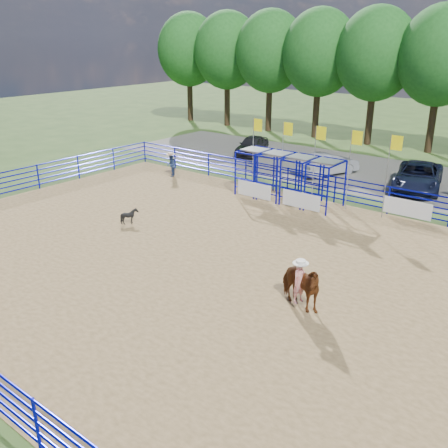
{
  "coord_description": "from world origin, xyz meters",
  "views": [
    {
      "loc": [
        11.44,
        -14.14,
        8.67
      ],
      "look_at": [
        -0.57,
        1.0,
        1.3
      ],
      "focal_mm": 40.0,
      "sensor_mm": 36.0,
      "label": 1
    }
  ],
  "objects_px": {
    "car_a": "(252,145)",
    "car_b": "(328,164)",
    "calf": "(130,216)",
    "car_c": "(418,176)",
    "spectator_cowboy": "(171,164)",
    "horse_and_rider": "(299,283)"
  },
  "relations": [
    {
      "from": "spectator_cowboy",
      "to": "car_b",
      "type": "bearing_deg",
      "value": 41.02
    },
    {
      "from": "spectator_cowboy",
      "to": "car_b",
      "type": "distance_m",
      "value": 10.27
    },
    {
      "from": "calf",
      "to": "horse_and_rider",
      "type": "bearing_deg",
      "value": -115.43
    },
    {
      "from": "horse_and_rider",
      "to": "car_c",
      "type": "height_order",
      "value": "horse_and_rider"
    },
    {
      "from": "calf",
      "to": "car_b",
      "type": "bearing_deg",
      "value": -28.38
    },
    {
      "from": "spectator_cowboy",
      "to": "car_a",
      "type": "relative_size",
      "value": 0.37
    },
    {
      "from": "car_c",
      "to": "spectator_cowboy",
      "type": "bearing_deg",
      "value": -165.74
    },
    {
      "from": "spectator_cowboy",
      "to": "car_a",
      "type": "bearing_deg",
      "value": 87.13
    },
    {
      "from": "spectator_cowboy",
      "to": "car_c",
      "type": "bearing_deg",
      "value": 27.64
    },
    {
      "from": "calf",
      "to": "car_a",
      "type": "relative_size",
      "value": 0.19
    },
    {
      "from": "car_b",
      "to": "car_a",
      "type": "bearing_deg",
      "value": 8.64
    },
    {
      "from": "calf",
      "to": "car_a",
      "type": "bearing_deg",
      "value": -1.28
    },
    {
      "from": "calf",
      "to": "spectator_cowboy",
      "type": "xyz_separation_m",
      "value": [
        -4.51,
        7.55,
        0.39
      ]
    },
    {
      "from": "calf",
      "to": "car_b",
      "type": "height_order",
      "value": "car_b"
    },
    {
      "from": "car_b",
      "to": "car_c",
      "type": "height_order",
      "value": "car_c"
    },
    {
      "from": "spectator_cowboy",
      "to": "car_c",
      "type": "distance_m",
      "value": 15.22
    },
    {
      "from": "car_a",
      "to": "car_b",
      "type": "xyz_separation_m",
      "value": [
        7.32,
        -1.71,
        0.0
      ]
    },
    {
      "from": "calf",
      "to": "car_c",
      "type": "bearing_deg",
      "value": -47.18
    },
    {
      "from": "car_a",
      "to": "calf",
      "type": "bearing_deg",
      "value": -91.37
    },
    {
      "from": "spectator_cowboy",
      "to": "car_a",
      "type": "xyz_separation_m",
      "value": [
        0.42,
        8.45,
        -0.09
      ]
    },
    {
      "from": "calf",
      "to": "car_a",
      "type": "height_order",
      "value": "car_a"
    },
    {
      "from": "horse_and_rider",
      "to": "car_a",
      "type": "height_order",
      "value": "horse_and_rider"
    }
  ]
}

